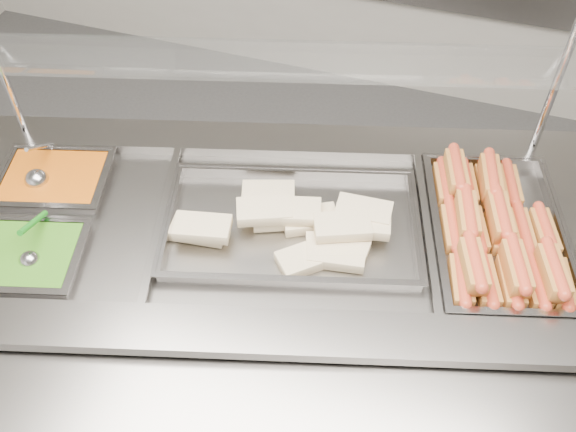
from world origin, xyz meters
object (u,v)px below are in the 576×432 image
(steam_counter, at_px, (273,313))
(sneeze_guard, at_px, (272,62))
(pan_hotdogs, at_px, (496,238))
(ladle, at_px, (37,178))
(pan_wraps, at_px, (292,228))
(serving_spoon, at_px, (31,254))

(steam_counter, xyz_separation_m, sneeze_guard, (-0.07, 0.23, 0.91))
(pan_hotdogs, xyz_separation_m, ladle, (-1.45, -0.26, 0.05))
(steam_counter, distance_m, ladle, 0.93)
(pan_wraps, distance_m, serving_spoon, 0.77)
(steam_counter, relative_size, ladle, 10.89)
(steam_counter, relative_size, pan_wraps, 2.67)
(ladle, height_order, serving_spoon, ladle)
(pan_wraps, xyz_separation_m, ladle, (-0.84, -0.09, 0.04))
(steam_counter, xyz_separation_m, serving_spoon, (-0.61, -0.35, 0.51))
(pan_wraps, height_order, ladle, ladle)
(pan_hotdogs, relative_size, ladle, 3.33)
(ladle, distance_m, serving_spoon, 0.32)
(serving_spoon, bearing_deg, steam_counter, 29.56)
(sneeze_guard, distance_m, pan_hotdogs, 0.87)
(pan_wraps, bearing_deg, steam_counter, -164.13)
(pan_hotdogs, distance_m, serving_spoon, 1.40)
(steam_counter, bearing_deg, pan_wraps, 15.87)
(sneeze_guard, relative_size, ladle, 8.92)
(steam_counter, relative_size, sneeze_guard, 1.22)
(steam_counter, height_order, pan_hotdogs, pan_hotdogs)
(sneeze_guard, bearing_deg, serving_spoon, -133.20)
(pan_hotdogs, xyz_separation_m, pan_wraps, (-0.61, -0.17, 0.02))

